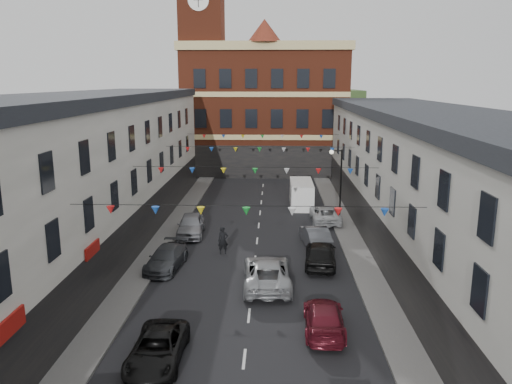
# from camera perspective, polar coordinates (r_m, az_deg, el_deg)

# --- Properties ---
(ground) EXTENTS (160.00, 160.00, 0.00)m
(ground) POSITION_cam_1_polar(r_m,az_deg,el_deg) (29.42, -0.41, -10.47)
(ground) COLOR black
(ground) RESTS_ON ground
(pavement_left) EXTENTS (1.80, 64.00, 0.15)m
(pavement_left) POSITION_cam_1_polar(r_m,az_deg,el_deg) (32.25, -12.74, -8.54)
(pavement_left) COLOR #605E5B
(pavement_left) RESTS_ON ground
(pavement_right) EXTENTS (1.80, 64.00, 0.15)m
(pavement_right) POSITION_cam_1_polar(r_m,az_deg,el_deg) (31.74, 12.45, -8.87)
(pavement_right) COLOR #605E5B
(pavement_right) RESTS_ON ground
(terrace_left) EXTENTS (8.40, 56.00, 10.70)m
(terrace_left) POSITION_cam_1_polar(r_m,az_deg,el_deg) (31.51, -22.28, 0.33)
(terrace_left) COLOR beige
(terrace_left) RESTS_ON ground
(terrace_right) EXTENTS (8.40, 56.00, 9.70)m
(terrace_right) POSITION_cam_1_polar(r_m,az_deg,el_deg) (30.72, 22.19, -0.91)
(terrace_right) COLOR beige
(terrace_right) RESTS_ON ground
(civic_building) EXTENTS (20.60, 13.30, 18.50)m
(civic_building) POSITION_cam_1_polar(r_m,az_deg,el_deg) (65.10, 1.03, 9.59)
(civic_building) COLOR maroon
(civic_building) RESTS_ON ground
(clock_tower) EXTENTS (5.60, 5.60, 30.00)m
(clock_tower) POSITION_cam_1_polar(r_m,az_deg,el_deg) (62.75, -6.12, 15.62)
(clock_tower) COLOR maroon
(clock_tower) RESTS_ON ground
(distant_hill) EXTENTS (40.00, 14.00, 10.00)m
(distant_hill) POSITION_cam_1_polar(r_m,az_deg,el_deg) (89.44, -1.28, 8.39)
(distant_hill) COLOR #2B4520
(distant_hill) RESTS_ON ground
(street_lamp) EXTENTS (1.10, 0.36, 6.00)m
(street_lamp) POSITION_cam_1_polar(r_m,az_deg,el_deg) (42.09, 9.36, 1.98)
(street_lamp) COLOR black
(street_lamp) RESTS_ON ground
(car_left_c) EXTENTS (2.12, 4.59, 1.27)m
(car_left_c) POSITION_cam_1_polar(r_m,az_deg,el_deg) (22.14, -11.20, -17.13)
(car_left_c) COLOR black
(car_left_c) RESTS_ON ground
(car_left_d) EXTENTS (2.36, 4.83, 1.35)m
(car_left_d) POSITION_cam_1_polar(r_m,az_deg,el_deg) (32.00, -10.21, -7.44)
(car_left_d) COLOR #3D4044
(car_left_d) RESTS_ON ground
(car_left_e) EXTENTS (2.23, 4.89, 1.63)m
(car_left_e) POSITION_cam_1_polar(r_m,az_deg,el_deg) (38.38, -7.44, -3.73)
(car_left_e) COLOR #94969D
(car_left_e) RESTS_ON ground
(car_right_c) EXTENTS (2.01, 4.62, 1.32)m
(car_right_c) POSITION_cam_1_polar(r_m,az_deg,el_deg) (24.34, 7.77, -14.04)
(car_right_c) COLOR maroon
(car_right_c) RESTS_ON ground
(car_right_d) EXTENTS (2.33, 4.91, 1.62)m
(car_right_d) POSITION_cam_1_polar(r_m,az_deg,el_deg) (32.15, 7.39, -6.99)
(car_right_d) COLOR black
(car_right_d) RESTS_ON ground
(car_right_e) EXTENTS (2.16, 4.65, 1.47)m
(car_right_e) POSITION_cam_1_polar(r_m,az_deg,el_deg) (35.87, 6.77, -5.01)
(car_right_e) COLOR #47494E
(car_right_e) RESTS_ON ground
(car_right_f) EXTENTS (2.39, 5.10, 1.41)m
(car_right_f) POSITION_cam_1_polar(r_m,az_deg,el_deg) (41.91, 7.91, -2.50)
(car_right_f) COLOR #B4B7B9
(car_right_f) RESTS_ON ground
(moving_car) EXTENTS (2.88, 5.85, 1.60)m
(moving_car) POSITION_cam_1_polar(r_m,az_deg,el_deg) (28.91, 1.27, -9.20)
(moving_car) COLOR #9D9FA3
(moving_car) RESTS_ON ground
(white_van) EXTENTS (2.04, 5.30, 2.34)m
(white_van) POSITION_cam_1_polar(r_m,az_deg,el_deg) (46.95, 5.21, -0.22)
(white_van) COLOR white
(white_van) RESTS_ON ground
(pedestrian) EXTENTS (0.79, 0.63, 1.91)m
(pedestrian) POSITION_cam_1_polar(r_m,az_deg,el_deg) (34.01, -3.79, -5.56)
(pedestrian) COLOR black
(pedestrian) RESTS_ON ground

